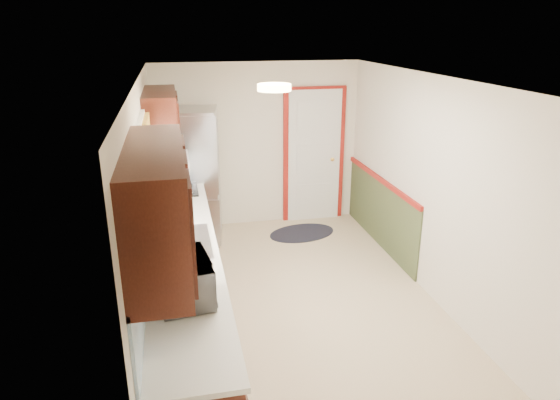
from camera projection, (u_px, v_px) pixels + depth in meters
name	position (u px, v px, depth m)	size (l,w,h in m)	color
room_shell	(300.00, 201.00, 5.03)	(3.20, 5.20, 2.52)	#C7B18C
kitchen_run	(179.00, 260.00, 4.65)	(0.63, 4.00, 2.20)	#38140C
back_wall_trim	(328.00, 167.00, 7.37)	(1.12, 2.30, 2.08)	maroon
ceiling_fixture	(274.00, 87.00, 4.40)	(0.30, 0.30, 0.06)	#FFD88C
microwave	(183.00, 275.00, 3.69)	(0.58, 0.32, 0.39)	white
refrigerator	(190.00, 176.00, 6.81)	(0.86, 0.82, 1.85)	#B7B7BC
rug	(302.00, 233.00, 7.29)	(0.99, 0.64, 0.01)	black
cooktop	(178.00, 190.00, 6.17)	(0.47, 0.56, 0.02)	black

